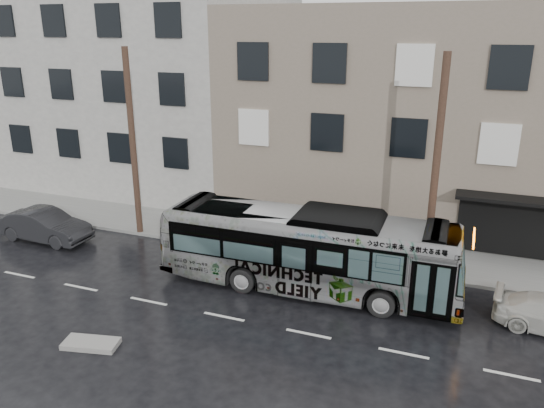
{
  "coord_description": "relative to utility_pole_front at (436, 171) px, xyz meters",
  "views": [
    {
      "loc": [
        7.64,
        -17.69,
        9.98
      ],
      "look_at": [
        -0.04,
        2.5,
        2.75
      ],
      "focal_mm": 35.0,
      "sensor_mm": 36.0,
      "label": 1
    }
  ],
  "objects": [
    {
      "name": "sidewalk",
      "position": [
        -6.5,
        1.6,
        -4.58
      ],
      "size": [
        90.0,
        3.6,
        0.15
      ],
      "primitive_type": "cube",
      "color": "gray",
      "rests_on": "ground"
    },
    {
      "name": "dark_sedan",
      "position": [
        -17.85,
        -2.33,
        -3.88
      ],
      "size": [
        4.73,
        1.73,
        1.55
      ],
      "primitive_type": "imported",
      "rotation": [
        0.0,
        0.0,
        1.55
      ],
      "color": "black",
      "rests_on": "ground"
    },
    {
      "name": "slush_pile",
      "position": [
        -9.78,
        -9.04,
        -4.56
      ],
      "size": [
        1.93,
        1.17,
        0.18
      ],
      "primitive_type": "cube",
      "rotation": [
        0.0,
        0.0,
        0.22
      ],
      "color": "gray",
      "rests_on": "ground"
    },
    {
      "name": "utility_pole_front",
      "position": [
        0.0,
        0.0,
        0.0
      ],
      "size": [
        0.3,
        0.3,
        9.0
      ],
      "primitive_type": "cylinder",
      "color": "#462E23",
      "rests_on": "sidewalk"
    },
    {
      "name": "ground",
      "position": [
        -6.5,
        -3.3,
        -4.65
      ],
      "size": [
        120.0,
        120.0,
        0.0
      ],
      "primitive_type": "plane",
      "color": "black",
      "rests_on": "ground"
    },
    {
      "name": "utility_pole_rear",
      "position": [
        -14.0,
        0.0,
        0.0
      ],
      "size": [
        0.3,
        0.3,
        9.0
      ],
      "primitive_type": "cylinder",
      "color": "#462E23",
      "rests_on": "sidewalk"
    },
    {
      "name": "sign_post",
      "position": [
        1.1,
        0.0,
        -3.3
      ],
      "size": [
        0.06,
        0.06,
        2.4
      ],
      "primitive_type": "cylinder",
      "color": "slate",
      "rests_on": "sidewalk"
    },
    {
      "name": "building_taupe",
      "position": [
        -1.5,
        9.4,
        0.85
      ],
      "size": [
        20.0,
        12.0,
        11.0
      ],
      "primitive_type": "cube",
      "color": "gray",
      "rests_on": "ground"
    },
    {
      "name": "building_grey",
      "position": [
        -24.5,
        10.9,
        3.35
      ],
      "size": [
        26.0,
        15.0,
        16.0
      ],
      "primitive_type": "cube",
      "color": "#B4B2AA",
      "rests_on": "ground"
    },
    {
      "name": "bus",
      "position": [
        -4.35,
        -2.58,
        -3.0
      ],
      "size": [
        11.92,
        2.93,
        3.31
      ],
      "primitive_type": "imported",
      "rotation": [
        0.0,
        0.0,
        1.58
      ],
      "color": "#B2B2B2",
      "rests_on": "ground"
    }
  ]
}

